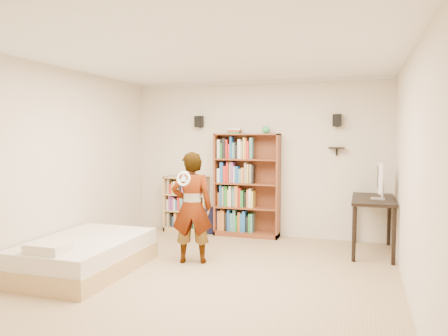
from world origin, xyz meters
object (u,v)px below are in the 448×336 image
at_px(tall_bookshelf, 247,185).
at_px(computer_desk, 373,226).
at_px(daybed, 85,251).
at_px(person, 192,207).
at_px(low_bookshelf, 186,204).

height_order(tall_bookshelf, computer_desk, tall_bookshelf).
relative_size(daybed, person, 1.18).
height_order(tall_bookshelf, daybed, tall_bookshelf).
bearing_deg(computer_desk, low_bookshelf, 171.03).
height_order(computer_desk, daybed, computer_desk).
height_order(computer_desk, person, person).
bearing_deg(daybed, tall_bookshelf, 59.68).
distance_m(low_bookshelf, daybed, 2.61).
bearing_deg(low_bookshelf, tall_bookshelf, -0.70).
height_order(daybed, person, person).
bearing_deg(low_bookshelf, daybed, -97.87).
distance_m(tall_bookshelf, computer_desk, 2.18).
bearing_deg(tall_bookshelf, low_bookshelf, 179.30).
relative_size(tall_bookshelf, low_bookshelf, 1.78).
bearing_deg(daybed, computer_desk, 30.09).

